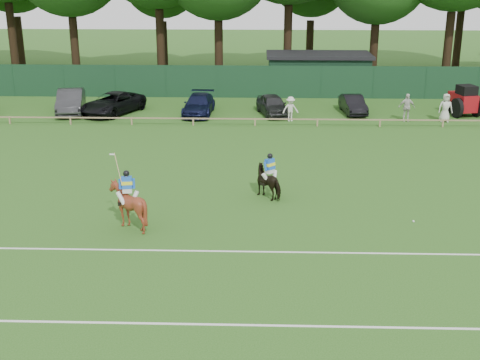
{
  "coord_description": "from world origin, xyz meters",
  "views": [
    {
      "loc": [
        1.3,
        -22.28,
        10.02
      ],
      "look_at": [
        0.5,
        3.0,
        1.4
      ],
      "focal_mm": 48.0,
      "sensor_mm": 36.0,
      "label": 1
    }
  ],
  "objects_px": {
    "horse_chestnut": "(128,205)",
    "sedan_navy": "(199,105)",
    "polo_ball": "(413,221)",
    "tractor": "(464,101)",
    "suv_black": "(113,103)",
    "spectator_mid": "(407,107)",
    "sedan_grey": "(71,101)",
    "spectator_right": "(446,108)",
    "spectator_left": "(290,109)",
    "estate_black": "(353,104)",
    "horse_dark": "(270,182)",
    "utility_shed": "(318,72)",
    "hatch_grey": "(273,105)"
  },
  "relations": [
    {
      "from": "horse_chestnut",
      "to": "utility_shed",
      "type": "xyz_separation_m",
      "value": [
        9.85,
        28.87,
        0.61
      ]
    },
    {
      "from": "spectator_right",
      "to": "utility_shed",
      "type": "bearing_deg",
      "value": 127.1
    },
    {
      "from": "polo_ball",
      "to": "utility_shed",
      "type": "distance_m",
      "value": 28.08
    },
    {
      "from": "sedan_grey",
      "to": "polo_ball",
      "type": "height_order",
      "value": "sedan_grey"
    },
    {
      "from": "horse_chestnut",
      "to": "spectator_mid",
      "type": "bearing_deg",
      "value": -138.51
    },
    {
      "from": "horse_chestnut",
      "to": "spectator_left",
      "type": "bearing_deg",
      "value": -121.2
    },
    {
      "from": "sedan_grey",
      "to": "polo_ball",
      "type": "distance_m",
      "value": 27.46
    },
    {
      "from": "horse_chestnut",
      "to": "tractor",
      "type": "bearing_deg",
      "value": -143.06
    },
    {
      "from": "sedan_grey",
      "to": "tractor",
      "type": "xyz_separation_m",
      "value": [
        27.14,
        0.02,
        0.2
      ]
    },
    {
      "from": "estate_black",
      "to": "spectator_right",
      "type": "xyz_separation_m",
      "value": [
        5.73,
        -2.31,
        0.31
      ]
    },
    {
      "from": "suv_black",
      "to": "spectator_left",
      "type": "distance_m",
      "value": 12.35
    },
    {
      "from": "suv_black",
      "to": "sedan_grey",
      "type": "bearing_deg",
      "value": -158.73
    },
    {
      "from": "sedan_navy",
      "to": "utility_shed",
      "type": "bearing_deg",
      "value": 47.34
    },
    {
      "from": "sedan_navy",
      "to": "spectator_right",
      "type": "relative_size",
      "value": 2.5
    },
    {
      "from": "spectator_left",
      "to": "polo_ball",
      "type": "height_order",
      "value": "spectator_left"
    },
    {
      "from": "spectator_left",
      "to": "sedan_grey",
      "type": "bearing_deg",
      "value": 161.18
    },
    {
      "from": "hatch_grey",
      "to": "tractor",
      "type": "distance_m",
      "value": 13.06
    },
    {
      "from": "spectator_right",
      "to": "utility_shed",
      "type": "relative_size",
      "value": 0.22
    },
    {
      "from": "spectator_mid",
      "to": "tractor",
      "type": "distance_m",
      "value": 4.61
    },
    {
      "from": "suv_black",
      "to": "spectator_mid",
      "type": "relative_size",
      "value": 2.83
    },
    {
      "from": "polo_ball",
      "to": "spectator_mid",
      "type": "bearing_deg",
      "value": 79.06
    },
    {
      "from": "spectator_mid",
      "to": "hatch_grey",
      "type": "bearing_deg",
      "value": 168.94
    },
    {
      "from": "tractor",
      "to": "utility_shed",
      "type": "bearing_deg",
      "value": 122.99
    },
    {
      "from": "spectator_mid",
      "to": "spectator_right",
      "type": "distance_m",
      "value": 2.53
    },
    {
      "from": "sedan_grey",
      "to": "sedan_navy",
      "type": "height_order",
      "value": "sedan_grey"
    },
    {
      "from": "horse_dark",
      "to": "sedan_navy",
      "type": "xyz_separation_m",
      "value": [
        -4.69,
        16.36,
        -0.04
      ]
    },
    {
      "from": "horse_dark",
      "to": "sedan_grey",
      "type": "relative_size",
      "value": 0.35
    },
    {
      "from": "suv_black",
      "to": "tractor",
      "type": "relative_size",
      "value": 1.83
    },
    {
      "from": "polo_ball",
      "to": "spectator_right",
      "type": "bearing_deg",
      "value": 71.3
    },
    {
      "from": "sedan_navy",
      "to": "estate_black",
      "type": "bearing_deg",
      "value": 6.21
    },
    {
      "from": "horse_chestnut",
      "to": "sedan_navy",
      "type": "xyz_separation_m",
      "value": [
        0.93,
        20.03,
        -0.25
      ]
    },
    {
      "from": "suv_black",
      "to": "spectator_right",
      "type": "bearing_deg",
      "value": 20.55
    },
    {
      "from": "spectator_right",
      "to": "horse_chestnut",
      "type": "bearing_deg",
      "value": -131.9
    },
    {
      "from": "hatch_grey",
      "to": "estate_black",
      "type": "xyz_separation_m",
      "value": [
        5.6,
        0.63,
        -0.07
      ]
    },
    {
      "from": "polo_ball",
      "to": "tractor",
      "type": "height_order",
      "value": "tractor"
    },
    {
      "from": "suv_black",
      "to": "spectator_right",
      "type": "xyz_separation_m",
      "value": [
        22.4,
        -1.64,
        0.21
      ]
    },
    {
      "from": "horse_chestnut",
      "to": "tractor",
      "type": "xyz_separation_m",
      "value": [
        19.09,
        20.23,
        0.07
      ]
    },
    {
      "from": "hatch_grey",
      "to": "spectator_right",
      "type": "relative_size",
      "value": 2.17
    },
    {
      "from": "horse_chestnut",
      "to": "spectator_left",
      "type": "relative_size",
      "value": 1.14
    },
    {
      "from": "sedan_navy",
      "to": "spectator_mid",
      "type": "relative_size",
      "value": 2.54
    },
    {
      "from": "suv_black",
      "to": "polo_ball",
      "type": "bearing_deg",
      "value": -24.59
    },
    {
      "from": "hatch_grey",
      "to": "sedan_grey",
      "type": "bearing_deg",
      "value": 165.18
    },
    {
      "from": "suv_black",
      "to": "hatch_grey",
      "type": "height_order",
      "value": "suv_black"
    },
    {
      "from": "horse_dark",
      "to": "spectator_right",
      "type": "bearing_deg",
      "value": -173.14
    },
    {
      "from": "spectator_left",
      "to": "utility_shed",
      "type": "relative_size",
      "value": 0.19
    },
    {
      "from": "spectator_mid",
      "to": "polo_ball",
      "type": "distance_m",
      "value": 17.94
    },
    {
      "from": "utility_shed",
      "to": "horse_dark",
      "type": "bearing_deg",
      "value": -99.54
    },
    {
      "from": "suv_black",
      "to": "hatch_grey",
      "type": "relative_size",
      "value": 1.28
    },
    {
      "from": "utility_shed",
      "to": "polo_ball",
      "type": "bearing_deg",
      "value": -86.77
    },
    {
      "from": "sedan_navy",
      "to": "sedan_grey",
      "type": "bearing_deg",
      "value": -178.54
    }
  ]
}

